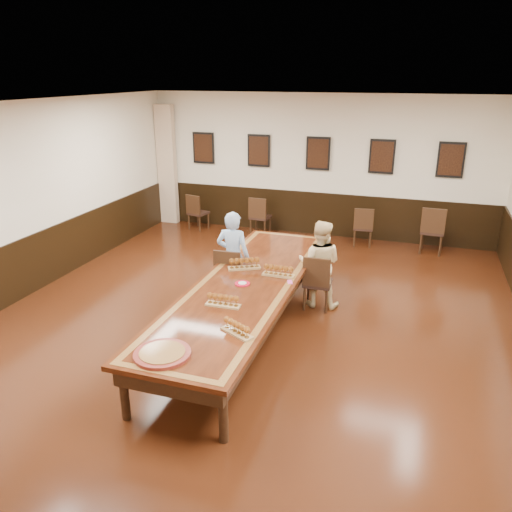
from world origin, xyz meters
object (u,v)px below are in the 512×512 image
(chair_woman, at_px, (318,281))
(spare_chair_a, at_px, (198,212))
(carved_platter, at_px, (162,354))
(person_woman, at_px, (320,264))
(conference_table, at_px, (245,292))
(spare_chair_d, at_px, (433,230))
(chair_man, at_px, (231,275))
(spare_chair_b, at_px, (260,216))
(spare_chair_c, at_px, (363,226))
(person_man, at_px, (233,257))

(chair_woman, relative_size, spare_chair_a, 1.05)
(chair_woman, relative_size, carved_platter, 1.41)
(spare_chair_a, xyz_separation_m, person_woman, (3.63, -3.27, 0.28))
(person_woman, height_order, carved_platter, person_woman)
(conference_table, bearing_deg, spare_chair_d, 59.72)
(chair_man, xyz_separation_m, carved_platter, (0.35, -2.98, 0.29))
(spare_chair_d, bearing_deg, conference_table, 63.69)
(spare_chair_b, distance_m, conference_table, 4.69)
(carved_platter, bearing_deg, spare_chair_c, 78.38)
(spare_chair_a, height_order, carved_platter, spare_chair_a)
(chair_man, bearing_deg, carved_platter, 94.51)
(spare_chair_b, bearing_deg, conference_table, 108.56)
(spare_chair_a, bearing_deg, person_woman, 152.62)
(spare_chair_a, distance_m, spare_chair_c, 3.95)
(chair_man, xyz_separation_m, spare_chair_c, (1.71, 3.62, -0.04))
(chair_man, height_order, person_man, person_man)
(person_woman, xyz_separation_m, carved_platter, (-1.04, -3.31, 0.05))
(spare_chair_c, distance_m, spare_chair_d, 1.44)
(spare_chair_a, relative_size, conference_table, 0.18)
(spare_chair_a, xyz_separation_m, person_man, (2.23, -3.50, 0.33))
(chair_man, bearing_deg, spare_chair_d, -133.48)
(chair_woman, bearing_deg, spare_chair_d, -119.55)
(chair_man, xyz_separation_m, conference_table, (0.55, -0.86, 0.13))
(chair_woman, height_order, person_man, person_man)
(spare_chair_b, distance_m, spare_chair_d, 3.83)
(chair_man, height_order, spare_chair_d, spare_chair_d)
(chair_woman, bearing_deg, carved_platter, 69.96)
(conference_table, bearing_deg, carved_platter, -95.31)
(spare_chair_d, relative_size, conference_table, 0.20)
(spare_chair_d, xyz_separation_m, person_man, (-3.15, -3.49, 0.26))
(person_woman, bearing_deg, spare_chair_c, -97.45)
(person_woman, height_order, conference_table, person_woman)
(person_man, distance_m, person_woman, 1.42)
(spare_chair_d, relative_size, carved_platter, 1.55)
(spare_chair_a, distance_m, carved_platter, 7.08)
(chair_man, height_order, spare_chair_a, chair_man)
(spare_chair_b, distance_m, person_man, 3.63)
(chair_man, relative_size, person_woman, 0.67)
(chair_man, bearing_deg, person_man, -90.00)
(chair_man, xyz_separation_m, spare_chair_a, (-2.24, 3.60, -0.04))
(spare_chair_c, bearing_deg, chair_woman, 78.20)
(chair_woman, xyz_separation_m, spare_chair_d, (1.75, 3.36, 0.05))
(spare_chair_b, xyz_separation_m, spare_chair_c, (2.38, -0.04, -0.02))
(chair_woman, height_order, spare_chair_c, chair_woman)
(chair_man, bearing_deg, spare_chair_b, -81.80)
(chair_woman, relative_size, spare_chair_b, 1.00)
(carved_platter, bearing_deg, chair_man, 96.74)
(spare_chair_a, relative_size, spare_chair_b, 0.95)
(chair_woman, relative_size, conference_table, 0.18)
(chair_woman, relative_size, spare_chair_c, 1.05)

